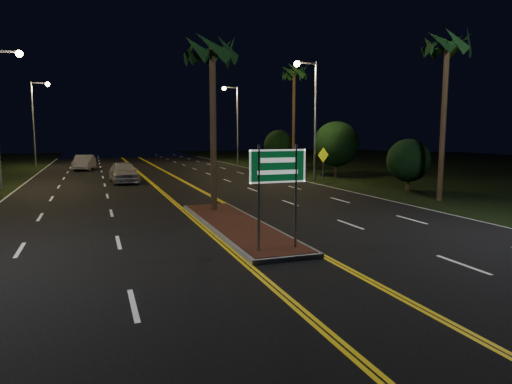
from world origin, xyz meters
name	(u,v)px	position (x,y,z in m)	size (l,w,h in m)	color
ground	(320,282)	(0.00, 0.00, 0.00)	(120.00, 120.00, 0.00)	black
grass_right	(474,170)	(30.00, 25.00, 0.00)	(40.00, 110.00, 0.01)	black
median_island	(237,225)	(0.00, 7.00, 0.08)	(2.25, 10.25, 0.17)	gray
highway_sign	(278,176)	(0.00, 2.80, 2.40)	(1.80, 0.08, 3.20)	gray
streetlight_left_mid	(2,102)	(-10.61, 24.00, 5.66)	(1.91, 0.44, 9.00)	gray
streetlight_left_far	(37,114)	(-10.61, 44.00, 5.66)	(1.91, 0.44, 9.00)	gray
streetlight_right_mid	(311,106)	(10.61, 22.00, 5.66)	(1.91, 0.44, 9.00)	gray
streetlight_right_far	(234,116)	(10.61, 42.00, 5.66)	(1.91, 0.44, 9.00)	gray
palm_median	(212,51)	(0.00, 10.50, 7.28)	(2.40, 2.40, 8.30)	#382819
palm_right_near	(447,45)	(12.50, 10.00, 8.21)	(2.40, 2.40, 9.30)	#382819
palm_right_far	(294,73)	(12.80, 30.00, 9.14)	(2.40, 2.40, 10.30)	#382819
shrub_near	(408,160)	(13.50, 14.00, 1.95)	(2.70, 2.70, 3.30)	#382819
shrub_mid	(336,144)	(14.00, 24.00, 2.73)	(3.78, 3.78, 4.62)	#382819
shrub_far	(279,145)	(13.80, 36.00, 2.34)	(3.24, 3.24, 3.96)	#382819
car_near	(124,170)	(-3.10, 25.15, 0.93)	(2.38, 5.55, 1.85)	#B7B5BC
car_far	(84,161)	(-6.06, 38.39, 0.86)	(2.21, 5.15, 1.72)	silver
warning_sign	(323,160)	(10.80, 20.22, 1.69)	(1.03, 0.39, 2.58)	gray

